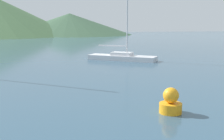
{
  "coord_description": "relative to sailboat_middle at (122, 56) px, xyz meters",
  "views": [
    {
      "loc": [
        -3.13,
        0.94,
        3.41
      ],
      "look_at": [
        0.34,
        14.0,
        1.2
      ],
      "focal_mm": 45.0,
      "sensor_mm": 36.0,
      "label": 1
    }
  ],
  "objects": [
    {
      "name": "buoy_marker",
      "position": [
        -2.89,
        -15.98,
        -0.01
      ],
      "size": [
        0.88,
        0.88,
        1.01
      ],
      "color": "orange",
      "rests_on": "ground_plane"
    },
    {
      "name": "sailboat_middle",
      "position": [
        0.0,
        0.0,
        0.0
      ],
      "size": [
        6.19,
        5.37,
        11.04
      ],
      "rotation": [
        0.0,
        0.0,
        -0.67
      ],
      "color": "silver",
      "rests_on": "ground_plane"
    },
    {
      "name": "hill_central",
      "position": [
        2.68,
        67.57,
        3.01
      ],
      "size": [
        40.65,
        40.65,
        6.88
      ],
      "color": "#38563D",
      "rests_on": "ground_plane"
    }
  ]
}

